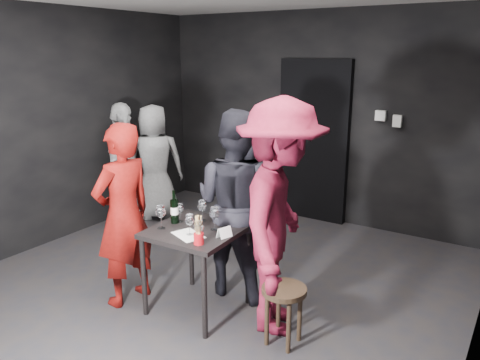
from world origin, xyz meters
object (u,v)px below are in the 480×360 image
Objects in this scene: hand_truck at (265,198)px; woman_black at (236,190)px; tasting_table at (196,239)px; wine_bottle at (174,211)px; stool at (284,299)px; bystander_grey at (155,161)px; breadstick_cup at (199,230)px; server_red at (123,208)px; bystander_cream at (123,163)px; man_maroon at (280,189)px.

woman_black is at bearing -56.60° from hand_truck.
wine_bottle reaches higher than tasting_table.
bystander_grey is (-2.78, 1.61, 0.41)m from stool.
woman_black is at bearing 77.96° from tasting_table.
breadstick_cup is at bearing 94.77° from bystander_grey.
wine_bottle reaches higher than breadstick_cup.
wine_bottle is at bearing 92.20° from bystander_grey.
tasting_table is at bearing 177.22° from stool.
breadstick_cup is (2.14, -1.81, 0.08)m from bystander_grey.
hand_truck is 1.59m from bystander_grey.
tasting_table is 0.70m from server_red.
tasting_table is at bearing 115.31° from server_red.
hand_truck is 1.97m from bystander_cream.
woman_black is at bearing 53.34° from wine_bottle.
tasting_table is at bearing 77.00° from woman_black.
bystander_grey is at bearing 139.66° from breadstick_cup.
hand_truck is 2.62m from tasting_table.
hand_truck is 2.60m from wine_bottle.
server_red is 6.04× the size of wine_bottle.
stool is 3.13m from bystander_cream.
bystander_cream is at bearing 151.21° from tasting_table.
server_red is 1.92m from bystander_cream.
man_maroon is at bearing -47.33° from hand_truck.
man_maroon is 1.49× the size of bystander_grey.
woman_black reaches higher than bystander_grey.
tasting_table is 2.48m from bystander_grey.
woman_black reaches higher than hand_truck.
bystander_grey is (-1.18, -0.91, 0.56)m from hand_truck.
wine_bottle is (0.38, 0.23, -0.02)m from server_red.
stool is at bearing -161.44° from man_maroon.
woman_black is at bearing 139.60° from server_red.
breadstick_cup is (-0.49, -0.40, -0.31)m from man_maroon.
tasting_table is 3.03× the size of breadstick_cup.
woman_black is (-0.77, 0.51, 0.61)m from stool.
bystander_cream reaches higher than breadstick_cup.
server_red is 1.12× the size of bystander_grey.
tasting_table is (0.74, -2.48, 0.43)m from hand_truck.
wine_bottle is (0.50, -2.47, 0.64)m from hand_truck.
bystander_grey is 2.80m from breadstick_cup.
wine_bottle reaches higher than stool.
tasting_table is 0.44× the size of bystander_cream.
man_maroon is at bearing 106.85° from bystander_grey.
wine_bottle is at bearing 177.21° from stool.
server_red is at bearing -160.77° from tasting_table.
bystander_grey is at bearing -29.56° from woman_black.
woman_black is at bearing 146.19° from stool.
tasting_table is 0.32m from wine_bottle.
man_maroon is 2.90m from bystander_cream.
wine_bottle is 0.53m from breadstick_cup.
wine_bottle is (-0.95, -0.15, -0.31)m from man_maroon.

